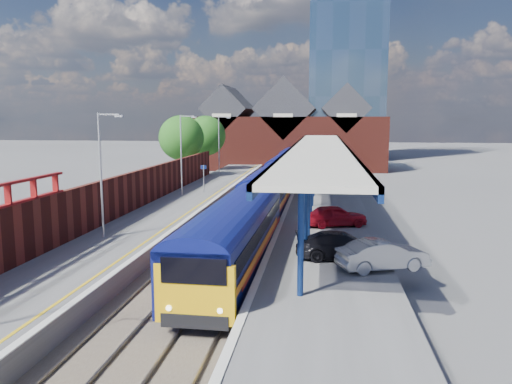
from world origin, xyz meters
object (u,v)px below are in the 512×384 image
platform_sign (204,174)px  parked_car_silver (383,255)px  lamp_post_d (220,142)px  train (279,176)px  parked_car_dark (342,246)px  parked_car_red (335,216)px  lamp_post_c (183,150)px  parked_car_blue (331,183)px  lamp_post_b (103,167)px

platform_sign → parked_car_silver: platform_sign is taller
lamp_post_d → parked_car_silver: size_ratio=1.72×
train → platform_sign: platform_sign is taller
train → parked_car_dark: 25.66m
parked_car_red → parked_car_dark: parked_car_red is taller
train → lamp_post_d: bearing=129.4°
lamp_post_c → train: bearing=39.3°
train → platform_sign: size_ratio=26.38×
lamp_post_c → platform_sign: (1.36, 2.00, -2.30)m
lamp_post_c → lamp_post_d: 16.00m
platform_sign → parked_car_red: bearing=-48.8°
lamp_post_d → parked_car_silver: 39.27m
parked_car_silver → parked_car_blue: bearing=-17.8°
platform_sign → lamp_post_d: bearing=95.6°
lamp_post_d → parked_car_blue: (12.90, -11.01, -3.37)m
lamp_post_b → parked_car_blue: (12.90, 20.99, -3.37)m
parked_car_silver → parked_car_blue: (-1.94, 25.19, -0.05)m
parked_car_red → parked_car_blue: size_ratio=0.88×
parked_car_dark → parked_car_blue: 23.66m
parked_car_red → train: bearing=-1.1°
lamp_post_b → platform_sign: bearing=85.7°
train → lamp_post_c: bearing=-140.7°
platform_sign → lamp_post_c: bearing=-124.3°
lamp_post_c → parked_car_silver: bearing=-53.7°
parked_car_dark → platform_sign: bearing=23.7°
parked_car_dark → parked_car_red: bearing=-4.8°
lamp_post_b → parked_car_dark: bearing=-11.5°
platform_sign → parked_car_blue: size_ratio=0.56×
lamp_post_d → parked_car_dark: size_ratio=1.58×
parked_car_red → parked_car_silver: bearing=174.7°
lamp_post_b → parked_car_blue: bearing=58.4°
lamp_post_d → parked_car_blue: bearing=-40.5°
lamp_post_c → parked_car_silver: size_ratio=1.72×
parked_car_silver → parked_car_blue: 25.27m
parked_car_red → platform_sign: bearing=24.0°
lamp_post_b → parked_car_dark: size_ratio=1.58×
lamp_post_d → parked_car_blue: lamp_post_d is taller
lamp_post_d → parked_car_silver: bearing=-67.7°
parked_car_dark → parked_car_blue: bearing=-5.4°
lamp_post_c → platform_sign: bearing=55.7°
parked_car_blue → parked_car_silver: bearing=-147.8°
lamp_post_d → platform_sign: bearing=-84.4°
parked_car_blue → lamp_post_c: bearing=138.9°
lamp_post_b → parked_car_silver: 15.78m
train → parked_car_blue: train is taller
lamp_post_b → parked_car_dark: 13.79m
parked_car_silver → parked_car_dark: 2.31m
lamp_post_c → platform_sign: 3.34m
parked_car_blue → parked_car_red: bearing=-152.0°
lamp_post_b → parked_car_red: bearing=20.1°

